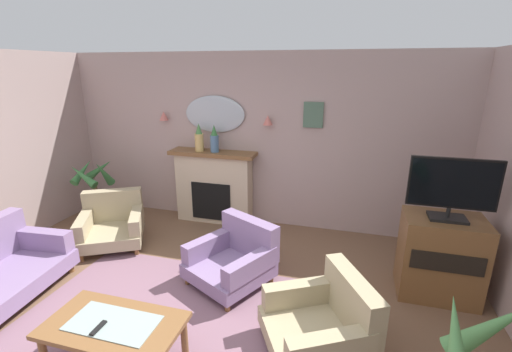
% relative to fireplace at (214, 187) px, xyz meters
% --- Properties ---
extents(wall_back, '(7.03, 0.10, 2.63)m').
position_rel_fireplace_xyz_m(wall_back, '(0.61, 0.22, 0.74)').
color(wall_back, '#B29993').
rests_on(wall_back, ground).
extents(patterned_rug, '(3.20, 2.40, 0.01)m').
position_rel_fireplace_xyz_m(patterned_rug, '(0.61, -2.50, -0.56)').
color(patterned_rug, '#7F5B6B').
rests_on(patterned_rug, ground).
extents(fireplace, '(1.36, 0.36, 1.16)m').
position_rel_fireplace_xyz_m(fireplace, '(0.00, 0.00, 0.00)').
color(fireplace, beige).
rests_on(fireplace, ground).
extents(mantel_vase_left, '(0.14, 0.14, 0.43)m').
position_rel_fireplace_xyz_m(mantel_vase_left, '(-0.20, -0.03, 0.78)').
color(mantel_vase_left, tan).
rests_on(mantel_vase_left, fireplace).
extents(mantel_vase_right, '(0.13, 0.13, 0.42)m').
position_rel_fireplace_xyz_m(mantel_vase_right, '(0.05, -0.03, 0.77)').
color(mantel_vase_right, '#4C7093').
rests_on(mantel_vase_right, fireplace).
extents(wall_mirror, '(0.96, 0.06, 0.56)m').
position_rel_fireplace_xyz_m(wall_mirror, '(0.00, 0.14, 1.14)').
color(wall_mirror, '#B2BCC6').
extents(wall_sconce_left, '(0.14, 0.14, 0.14)m').
position_rel_fireplace_xyz_m(wall_sconce_left, '(-0.85, 0.09, 1.09)').
color(wall_sconce_left, '#D17066').
extents(wall_sconce_right, '(0.14, 0.14, 0.14)m').
position_rel_fireplace_xyz_m(wall_sconce_right, '(0.85, 0.09, 1.09)').
color(wall_sconce_right, '#D17066').
extents(framed_picture, '(0.28, 0.03, 0.36)m').
position_rel_fireplace_xyz_m(framed_picture, '(1.50, 0.15, 1.18)').
color(framed_picture, '#4C6B56').
extents(coffee_table, '(1.10, 0.60, 0.45)m').
position_rel_fireplace_xyz_m(coffee_table, '(0.33, -2.94, -0.19)').
color(coffee_table, brown).
rests_on(coffee_table, ground).
extents(tv_remote, '(0.04, 0.16, 0.02)m').
position_rel_fireplace_xyz_m(tv_remote, '(0.27, -3.03, -0.12)').
color(tv_remote, black).
rests_on(tv_remote, coffee_table).
extents(armchair_beside_couch, '(1.09, 1.10, 0.71)m').
position_rel_fireplace_xyz_m(armchair_beside_couch, '(0.87, -1.50, -0.27)').
color(armchair_beside_couch, gray).
rests_on(armchair_beside_couch, ground).
extents(armchair_in_corner, '(1.10, 1.10, 0.71)m').
position_rel_fireplace_xyz_m(armchair_in_corner, '(1.96, -2.31, -0.27)').
color(armchair_in_corner, tan).
rests_on(armchair_in_corner, ground).
extents(armchair_near_fireplace, '(1.10, 1.10, 0.71)m').
position_rel_fireplace_xyz_m(armchair_near_fireplace, '(-1.10, -1.10, -0.27)').
color(armchair_near_fireplace, tan).
rests_on(armchair_near_fireplace, ground).
extents(tv_cabinet, '(0.80, 0.57, 0.90)m').
position_rel_fireplace_xyz_m(tv_cabinet, '(3.07, -1.13, -0.12)').
color(tv_cabinet, brown).
rests_on(tv_cabinet, ground).
extents(tv_flatscreen, '(0.84, 0.24, 0.65)m').
position_rel_fireplace_xyz_m(tv_flatscreen, '(3.07, -1.15, 0.68)').
color(tv_flatscreen, black).
rests_on(tv_flatscreen, tv_cabinet).
extents(potted_plant_tall_palm, '(0.54, 0.57, 1.06)m').
position_rel_fireplace_xyz_m(potted_plant_tall_palm, '(-1.81, -0.53, -0.10)').
color(potted_plant_tall_palm, silver).
rests_on(potted_plant_tall_palm, ground).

